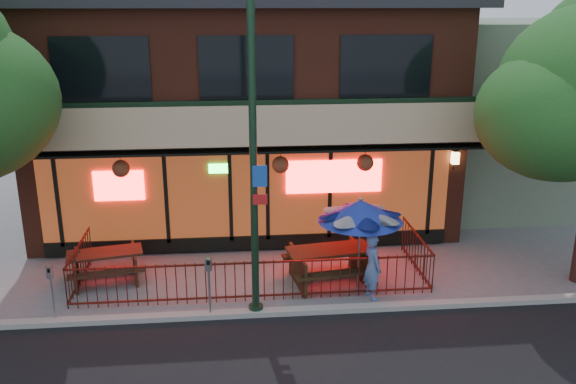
% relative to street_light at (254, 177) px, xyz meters
% --- Properties ---
extents(ground, '(80.00, 80.00, 0.00)m').
position_rel_street_light_xyz_m(ground, '(-0.00, 0.40, -3.15)').
color(ground, gray).
rests_on(ground, ground).
extents(curb, '(80.00, 0.25, 0.12)m').
position_rel_street_light_xyz_m(curb, '(-0.00, -0.10, -3.09)').
color(curb, '#999993').
rests_on(curb, ground).
extents(restaurant_building, '(12.96, 9.49, 8.05)m').
position_rel_street_light_xyz_m(restaurant_building, '(-0.00, 7.51, 0.98)').
color(restaurant_building, '#60281B').
rests_on(restaurant_building, ground).
extents(neighbor_building, '(6.00, 7.00, 6.00)m').
position_rel_street_light_xyz_m(neighbor_building, '(9.00, 8.10, -0.15)').
color(neighbor_building, slate).
rests_on(neighbor_building, ground).
extents(patio_fence, '(8.44, 2.62, 1.00)m').
position_rel_street_light_xyz_m(patio_fence, '(-0.00, 0.91, -2.52)').
color(patio_fence, '#48150F').
rests_on(patio_fence, ground).
extents(street_light, '(0.43, 0.32, 7.00)m').
position_rel_street_light_xyz_m(street_light, '(0.00, 0.00, 0.00)').
color(street_light, black).
rests_on(street_light, ground).
extents(picnic_table_left, '(2.03, 1.70, 0.76)m').
position_rel_street_light_xyz_m(picnic_table_left, '(-3.60, 2.03, -2.65)').
color(picnic_table_left, '#3A2115').
rests_on(picnic_table_left, ground).
extents(picnic_table_right, '(2.26, 1.86, 0.88)m').
position_rel_street_light_xyz_m(picnic_table_right, '(1.86, 1.42, -2.57)').
color(picnic_table_right, '#302110').
rests_on(picnic_table_right, ground).
extents(patio_umbrella, '(2.00, 1.99, 2.28)m').
position_rel_street_light_xyz_m(patio_umbrella, '(2.51, 1.10, -1.20)').
color(patio_umbrella, gray).
rests_on(patio_umbrella, ground).
extents(pedestrian, '(0.54, 0.66, 1.57)m').
position_rel_street_light_xyz_m(pedestrian, '(2.70, 0.50, -2.37)').
color(pedestrian, '#5570AB').
rests_on(pedestrian, ground).
extents(parking_meter_near, '(0.15, 0.14, 1.40)m').
position_rel_street_light_xyz_m(parking_meter_near, '(-1.00, -0.08, -2.20)').
color(parking_meter_near, gray).
rests_on(parking_meter_near, ground).
extents(parking_meter_far, '(0.14, 0.13, 1.32)m').
position_rel_street_light_xyz_m(parking_meter_far, '(-4.31, 0.00, -2.26)').
color(parking_meter_far, '#9EA0A7').
rests_on(parking_meter_far, ground).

